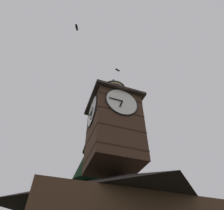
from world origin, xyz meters
The scene contains 4 objects.
clock_tower centered at (-0.17, -0.51, 11.00)m, with size 4.40×4.40×9.58m.
pine_tree_behind centered at (0.16, -6.24, 6.50)m, with size 6.17×6.17×16.25m.
flying_bird_high centered at (4.55, 2.67, 18.52)m, with size 0.40×0.62×0.14m.
flying_bird_low centered at (-0.12, 0.87, 16.46)m, with size 0.51×0.27×0.12m.
Camera 1 is at (4.17, 11.27, 1.46)m, focal length 30.49 mm.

